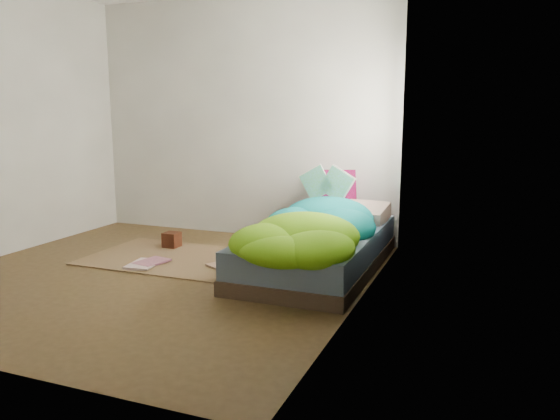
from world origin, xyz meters
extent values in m
cube|color=#47341B|center=(0.00, 0.00, 0.00)|extent=(3.50, 3.50, 0.00)
cube|color=#B9B6B0|center=(0.00, 1.75, 1.30)|extent=(3.50, 0.04, 2.60)
cube|color=#B9B6B0|center=(1.75, 0.00, 1.30)|extent=(0.04, 3.50, 2.60)
cube|color=white|center=(1.74, 0.90, 1.40)|extent=(0.01, 1.00, 1.20)
cube|color=#3C2C21|center=(1.22, 0.72, 0.06)|extent=(1.00, 2.00, 0.12)
cube|color=#4D5C7C|center=(1.22, 0.72, 0.23)|extent=(0.98, 1.96, 0.22)
cube|color=brown|center=(-0.15, 0.55, 0.01)|extent=(1.60, 1.10, 0.01)
cube|color=beige|center=(1.38, 1.32, 0.41)|extent=(0.66, 0.45, 0.14)
cube|color=#43041C|center=(1.12, 1.52, 0.56)|extent=(0.46, 0.31, 0.45)
cube|color=#36100C|center=(-0.39, 0.89, 0.09)|extent=(0.15, 0.15, 0.15)
imported|color=white|center=(-0.37, 0.19, 0.02)|extent=(0.28, 0.36, 0.03)
imported|color=#BF6E7F|center=(-0.33, 0.30, 0.03)|extent=(0.28, 0.33, 0.03)
imported|color=tan|center=(0.42, 0.31, 0.02)|extent=(0.39, 0.36, 0.02)
camera|label=1|loc=(2.61, -3.74, 1.37)|focal=35.00mm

